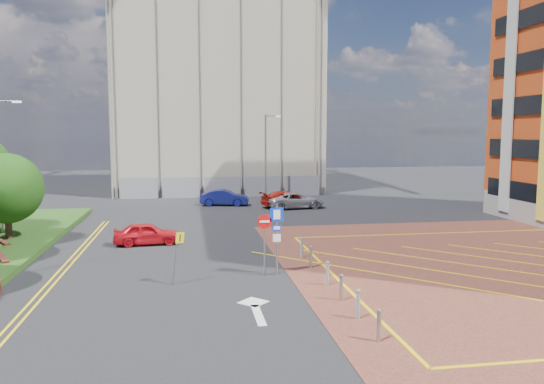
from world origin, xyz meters
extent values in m
plane|color=black|center=(0.00, 0.00, 0.00)|extent=(140.00, 140.00, 0.00)
cylinder|color=#3D2B1C|center=(-13.50, 10.00, 1.20)|extent=(0.36, 0.36, 1.80)
sphere|color=#12330B|center=(-13.50, 10.00, 3.20)|extent=(4.00, 4.00, 4.00)
cylinder|color=#9EA0A8|center=(-13.90, 12.00, 8.18)|extent=(1.20, 0.10, 0.10)
cube|color=silver|center=(-13.30, 12.00, 8.15)|extent=(0.50, 0.15, 0.12)
cylinder|color=#9EA0A8|center=(4.00, 28.00, 4.00)|extent=(0.16, 0.16, 8.00)
cylinder|color=#9EA0A8|center=(4.60, 28.00, 7.88)|extent=(1.20, 0.10, 0.10)
cube|color=silver|center=(5.20, 28.00, 7.85)|extent=(0.50, 0.15, 0.12)
cylinder|color=#9EA0A8|center=(0.50, 1.00, 1.60)|extent=(0.10, 0.10, 3.20)
cube|color=#0B30C6|center=(0.50, 0.97, 2.75)|extent=(0.60, 0.04, 0.60)
cube|color=white|center=(0.50, 0.94, 2.75)|extent=(0.30, 0.02, 0.42)
cube|color=#0B30C6|center=(0.50, 0.97, 2.15)|extent=(0.40, 0.04, 0.25)
cube|color=white|center=(0.50, 0.94, 2.15)|extent=(0.28, 0.02, 0.14)
cube|color=white|center=(0.50, 0.97, 1.70)|extent=(0.35, 0.04, 0.35)
cylinder|color=#9EA0A8|center=(-0.05, 1.00, 1.35)|extent=(0.08, 0.08, 2.70)
cylinder|color=red|center=(-0.05, 0.97, 2.45)|extent=(0.64, 0.04, 0.64)
cube|color=white|center=(-0.05, 0.94, 2.45)|extent=(0.44, 0.02, 0.10)
cylinder|color=#9EA0A8|center=(-3.94, 0.21, 1.10)|extent=(0.37, 0.08, 2.19)
cube|color=yellow|center=(-3.72, 0.18, 2.00)|extent=(0.39, 0.39, 0.51)
cylinder|color=#9EA0A8|center=(2.30, -7.00, 0.47)|extent=(0.14, 0.14, 0.90)
cylinder|color=black|center=(2.30, -5.00, 0.47)|extent=(0.14, 0.14, 0.90)
cylinder|color=#9EA0A8|center=(2.30, -3.00, 0.47)|extent=(0.14, 0.14, 0.90)
cylinder|color=black|center=(2.30, -1.00, 0.47)|extent=(0.14, 0.14, 0.90)
cylinder|color=#9EA0A8|center=(2.30, 2.00, 0.47)|extent=(0.14, 0.14, 0.90)
cylinder|color=black|center=(2.30, 4.00, 0.47)|extent=(0.14, 0.14, 0.90)
cube|color=#B3AA93|center=(0.00, 40.00, 11.00)|extent=(21.20, 19.20, 22.00)
cube|color=yellow|center=(2.00, 42.00, 17.00)|extent=(0.90, 0.90, 34.00)
cube|color=gray|center=(1.00, 30.00, 1.00)|extent=(21.60, 0.06, 2.00)
imported|color=red|center=(-5.70, 8.59, 0.63)|extent=(3.84, 1.81, 1.27)
imported|color=navy|center=(-0.21, 24.01, 0.68)|extent=(4.35, 2.22, 1.37)
imported|color=#AD1A0E|center=(5.08, 22.23, 0.68)|extent=(5.05, 3.04, 1.37)
imported|color=#AEAEB6|center=(5.54, 21.32, 0.66)|extent=(5.02, 2.79, 1.33)
camera|label=1|loc=(-3.37, -21.80, 6.38)|focal=35.00mm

